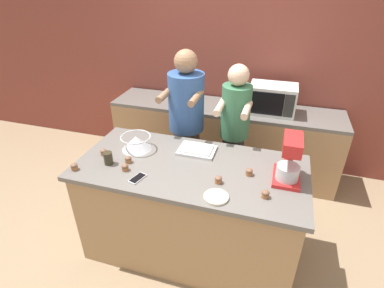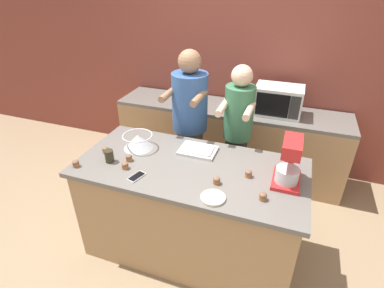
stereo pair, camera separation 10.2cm
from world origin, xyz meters
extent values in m
plane|color=#937A5B|center=(0.00, 0.00, 0.00)|extent=(16.00, 16.00, 0.00)
cube|color=brown|center=(0.00, 1.76, 1.35)|extent=(10.00, 0.06, 2.70)
cube|color=#A87F56|center=(0.00, 0.00, 0.45)|extent=(1.80, 0.84, 0.90)
cube|color=#66605B|center=(0.00, 0.00, 0.92)|extent=(1.88, 0.90, 0.04)
cube|color=#A87F56|center=(0.00, 1.41, 0.43)|extent=(2.80, 0.60, 0.86)
cube|color=#66605B|center=(0.00, 1.41, 0.88)|extent=(2.80, 0.60, 0.04)
cylinder|color=brown|center=(-0.27, 0.73, 0.44)|extent=(0.28, 0.28, 0.89)
cylinder|color=#335693|center=(-0.27, 0.73, 1.18)|extent=(0.36, 0.36, 0.59)
sphere|color=#936B4C|center=(-0.27, 0.73, 1.59)|extent=(0.23, 0.23, 0.23)
cylinder|color=#936B4C|center=(-0.42, 0.56, 1.31)|extent=(0.06, 0.34, 0.06)
cylinder|color=#936B4C|center=(-0.12, 0.56, 1.31)|extent=(0.06, 0.34, 0.06)
cylinder|color=#232328|center=(0.23, 0.73, 0.44)|extent=(0.22, 0.22, 0.88)
cylinder|color=#38704C|center=(0.23, 0.73, 1.14)|extent=(0.28, 0.28, 0.53)
sphere|color=#DBB293|center=(0.23, 0.73, 1.51)|extent=(0.20, 0.20, 0.20)
cylinder|color=#DBB293|center=(0.11, 0.56, 1.25)|extent=(0.06, 0.34, 0.06)
cylinder|color=#DBB293|center=(0.35, 0.56, 1.25)|extent=(0.06, 0.34, 0.06)
cube|color=red|center=(0.75, 0.04, 0.96)|extent=(0.20, 0.30, 0.03)
cylinder|color=red|center=(0.75, 0.16, 1.09)|extent=(0.07, 0.07, 0.23)
cube|color=red|center=(0.75, 0.03, 1.26)|extent=(0.13, 0.26, 0.10)
cylinder|color=#BCBCC1|center=(0.75, 0.01, 1.03)|extent=(0.17, 0.17, 0.11)
cone|color=#BCBCC1|center=(-0.54, 0.12, 1.00)|extent=(0.26, 0.26, 0.13)
torus|color=#BCBCC1|center=(-0.54, 0.12, 1.06)|extent=(0.27, 0.27, 0.01)
cube|color=silver|center=(-0.01, 0.23, 0.95)|extent=(0.32, 0.23, 0.02)
cube|color=white|center=(-0.01, 0.23, 0.97)|extent=(0.26, 0.19, 0.02)
cube|color=silver|center=(0.54, 1.41, 1.06)|extent=(0.52, 0.34, 0.32)
cube|color=black|center=(0.50, 1.24, 1.06)|extent=(0.35, 0.01, 0.26)
cube|color=#2D2D2D|center=(0.73, 1.24, 1.06)|extent=(0.10, 0.01, 0.26)
cube|color=silver|center=(-0.33, -0.29, 0.95)|extent=(0.11, 0.16, 0.01)
cube|color=black|center=(-0.33, -0.29, 0.95)|extent=(0.10, 0.14, 0.00)
cylinder|color=#332D1E|center=(-0.65, -0.17, 0.99)|extent=(0.07, 0.07, 0.11)
cylinder|color=beige|center=(0.29, -0.33, 0.95)|extent=(0.18, 0.18, 0.02)
cylinder|color=#9E6038|center=(-0.77, -0.06, 0.96)|extent=(0.05, 0.05, 0.03)
ellipsoid|color=brown|center=(-0.77, -0.06, 0.98)|extent=(0.06, 0.06, 0.03)
cylinder|color=#9E6038|center=(0.47, 0.01, 0.96)|extent=(0.05, 0.05, 0.03)
ellipsoid|color=brown|center=(0.47, 0.01, 0.98)|extent=(0.06, 0.06, 0.03)
cylinder|color=#9E6038|center=(-0.51, -0.10, 0.96)|extent=(0.05, 0.05, 0.03)
ellipsoid|color=brown|center=(-0.51, -0.10, 0.98)|extent=(0.06, 0.06, 0.03)
cylinder|color=#9E6038|center=(-0.87, -0.32, 0.96)|extent=(0.05, 0.05, 0.03)
ellipsoid|color=brown|center=(-0.87, -0.32, 0.98)|extent=(0.06, 0.06, 0.03)
cylinder|color=#9E6038|center=(0.27, -0.16, 0.96)|extent=(0.05, 0.05, 0.03)
ellipsoid|color=brown|center=(0.27, -0.16, 0.98)|extent=(0.06, 0.06, 0.03)
cylinder|color=#9E6038|center=(0.62, -0.22, 0.96)|extent=(0.05, 0.05, 0.03)
ellipsoid|color=brown|center=(0.62, -0.22, 0.98)|extent=(0.06, 0.06, 0.03)
cylinder|color=#9E6038|center=(-0.48, -0.21, 0.96)|extent=(0.05, 0.05, 0.03)
ellipsoid|color=brown|center=(-0.48, -0.21, 0.98)|extent=(0.06, 0.06, 0.03)
camera|label=1|loc=(0.60, -1.94, 2.31)|focal=28.00mm
camera|label=2|loc=(0.70, -1.91, 2.31)|focal=28.00mm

